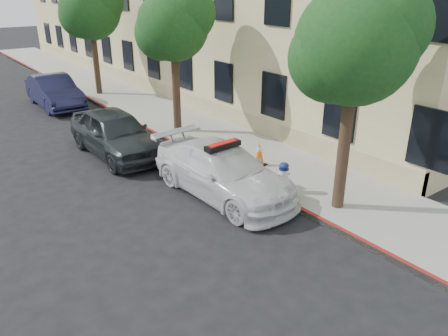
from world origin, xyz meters
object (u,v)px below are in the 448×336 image
at_px(parked_car_far, 54,91).
at_px(fire_hydrant, 283,178).
at_px(police_car, 223,171).
at_px(parked_car_mid, 115,133).
at_px(traffic_cone, 259,154).

distance_m(parked_car_far, fire_hydrant, 13.78).
bearing_deg(police_car, parked_car_far, 90.02).
relative_size(parked_car_mid, fire_hydrant, 5.28).
height_order(fire_hydrant, traffic_cone, fire_hydrant).
height_order(parked_car_mid, fire_hydrant, parked_car_mid).
relative_size(parked_car_far, fire_hydrant, 5.22).
distance_m(parked_car_mid, traffic_cone, 5.04).
relative_size(parked_car_mid, parked_car_far, 1.01).
xyz_separation_m(parked_car_far, fire_hydrant, (2.00, -13.63, -0.18)).
bearing_deg(traffic_cone, fire_hydrant, -111.96).
distance_m(fire_hydrant, traffic_cone, 2.01).
xyz_separation_m(parked_car_mid, fire_hydrant, (2.34, -5.84, -0.21)).
height_order(parked_car_mid, traffic_cone, parked_car_mid).
bearing_deg(police_car, parked_car_mid, 99.53).
distance_m(parked_car_far, traffic_cone, 12.09).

